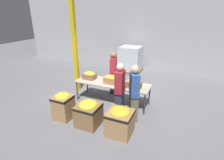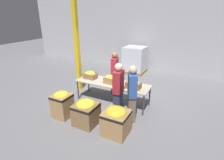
% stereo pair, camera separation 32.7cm
% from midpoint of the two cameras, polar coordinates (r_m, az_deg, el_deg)
% --- Properties ---
extents(ground_plane, '(30.00, 30.00, 0.00)m').
position_cam_midpoint_polar(ground_plane, '(6.32, -1.40, -7.15)').
color(ground_plane, slate).
extents(wall_back, '(16.00, 0.08, 4.00)m').
position_cam_midpoint_polar(wall_back, '(9.77, 9.87, 15.10)').
color(wall_back, '#A8A8AD').
rests_on(wall_back, ground_plane).
extents(sorting_table, '(2.60, 0.81, 0.74)m').
position_cam_midpoint_polar(sorting_table, '(6.02, -1.46, -1.34)').
color(sorting_table, '#B2A893').
rests_on(sorting_table, ground_plane).
extents(banana_box_0, '(0.47, 0.31, 0.26)m').
position_cam_midpoint_polar(banana_box_0, '(6.38, -8.87, 1.44)').
color(banana_box_0, olive).
rests_on(banana_box_0, sorting_table).
extents(banana_box_1, '(0.46, 0.33, 0.29)m').
position_cam_midpoint_polar(banana_box_1, '(5.92, -1.90, 0.23)').
color(banana_box_1, '#A37A4C').
rests_on(banana_box_1, sorting_table).
extents(banana_box_2, '(0.48, 0.32, 0.27)m').
position_cam_midpoint_polar(banana_box_2, '(5.59, 5.51, -1.23)').
color(banana_box_2, olive).
rests_on(banana_box_2, sorting_table).
extents(volunteer_0, '(0.40, 0.50, 1.68)m').
position_cam_midpoint_polar(volunteer_0, '(5.01, 5.33, -4.55)').
color(volunteer_0, '#6B604C').
rests_on(volunteer_0, ground_plane).
extents(volunteer_1, '(0.33, 0.48, 1.64)m').
position_cam_midpoint_polar(volunteer_1, '(6.73, -0.96, 2.26)').
color(volunteer_1, '#2D3856').
rests_on(volunteer_1, ground_plane).
extents(volunteer_2, '(0.28, 0.47, 1.68)m').
position_cam_midpoint_polar(volunteer_2, '(5.19, 0.78, -3.49)').
color(volunteer_2, '#2D3856').
rests_on(volunteer_2, ground_plane).
extents(donation_bin_0, '(0.52, 0.52, 0.82)m').
position_cam_midpoint_polar(donation_bin_0, '(5.47, -17.32, -7.83)').
color(donation_bin_0, '#A37A4C').
rests_on(donation_bin_0, ground_plane).
extents(donation_bin_1, '(0.63, 0.63, 0.75)m').
position_cam_midpoint_polar(donation_bin_1, '(5.01, -9.56, -10.46)').
color(donation_bin_1, olive).
rests_on(donation_bin_1, ground_plane).
extents(donation_bin_2, '(0.64, 0.64, 0.77)m').
position_cam_midpoint_polar(donation_bin_2, '(4.62, 0.57, -13.00)').
color(donation_bin_2, '#A37A4C').
rests_on(donation_bin_2, ground_plane).
extents(support_pillar, '(0.16, 0.16, 4.00)m').
position_cam_midpoint_polar(support_pillar, '(6.88, -13.57, 12.30)').
color(support_pillar, gold).
rests_on(support_pillar, ground_plane).
extents(pallet_stack_0, '(1.15, 1.15, 1.34)m').
position_cam_midpoint_polar(pallet_stack_0, '(9.33, 5.07, 6.67)').
color(pallet_stack_0, olive).
rests_on(pallet_stack_0, ground_plane).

